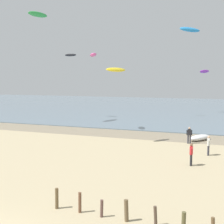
% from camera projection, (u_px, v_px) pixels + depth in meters
% --- Properties ---
extents(wet_sand_strip, '(120.00, 5.48, 0.01)m').
position_uv_depth(wet_sand_strip, '(143.00, 135.00, 36.40)').
color(wet_sand_strip, gray).
rests_on(wet_sand_strip, ground).
extents(sea, '(160.00, 70.00, 0.10)m').
position_uv_depth(sea, '(185.00, 108.00, 71.52)').
color(sea, slate).
rests_on(sea, ground).
extents(person_nearest_camera, '(0.56, 0.28, 1.71)m').
position_uv_depth(person_nearest_camera, '(189.00, 135.00, 31.54)').
color(person_nearest_camera, '#383842').
rests_on(person_nearest_camera, ground).
extents(person_mid_beach, '(0.23, 0.57, 1.71)m').
position_uv_depth(person_mid_beach, '(208.00, 145.00, 26.66)').
color(person_mid_beach, '#383842').
rests_on(person_mid_beach, ground).
extents(person_right_flank, '(0.23, 0.57, 1.71)m').
position_uv_depth(person_right_flank, '(191.00, 154.00, 23.47)').
color(person_right_flank, '#232328').
rests_on(person_right_flank, ground).
extents(grounded_kite, '(2.55, 3.17, 0.61)m').
position_uv_depth(grounded_kite, '(200.00, 138.00, 33.27)').
color(grounded_kite, white).
rests_on(grounded_kite, ground).
extents(kite_aloft_0, '(2.50, 1.34, 0.55)m').
position_uv_depth(kite_aloft_0, '(70.00, 55.00, 51.39)').
color(kite_aloft_0, black).
extents(kite_aloft_1, '(2.03, 2.44, 0.61)m').
position_uv_depth(kite_aloft_1, '(116.00, 70.00, 31.44)').
color(kite_aloft_1, yellow).
extents(kite_aloft_3, '(3.11, 3.51, 0.92)m').
position_uv_depth(kite_aloft_3, '(190.00, 30.00, 40.09)').
color(kite_aloft_3, '#2384D1').
extents(kite_aloft_4, '(2.12, 2.95, 0.80)m').
position_uv_depth(kite_aloft_4, '(204.00, 71.00, 54.02)').
color(kite_aloft_4, purple).
extents(kite_aloft_6, '(2.01, 3.73, 0.85)m').
position_uv_depth(kite_aloft_6, '(38.00, 14.00, 44.61)').
color(kite_aloft_6, green).
extents(kite_aloft_7, '(1.69, 2.63, 0.61)m').
position_uv_depth(kite_aloft_7, '(93.00, 55.00, 38.72)').
color(kite_aloft_7, '#E54C99').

